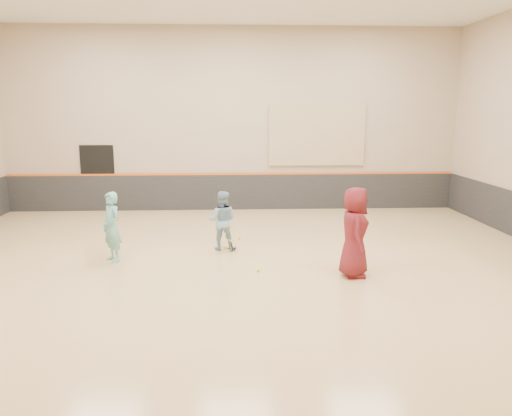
{
  "coord_description": "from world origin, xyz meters",
  "views": [
    {
      "loc": [
        -0.03,
        -10.7,
        3.35
      ],
      "look_at": [
        0.5,
        0.4,
        1.15
      ],
      "focal_mm": 35.0,
      "sensor_mm": 36.0,
      "label": 1
    }
  ],
  "objects_px": {
    "instructor": "(222,221)",
    "spare_racket": "(222,247)",
    "girl": "(112,227)",
    "young_man": "(354,232)"
  },
  "relations": [
    {
      "from": "young_man",
      "to": "spare_racket",
      "type": "xyz_separation_m",
      "value": [
        -2.73,
        2.15,
        -0.87
      ]
    },
    {
      "from": "girl",
      "to": "young_man",
      "type": "relative_size",
      "value": 0.86
    },
    {
      "from": "spare_racket",
      "to": "instructor",
      "type": "bearing_deg",
      "value": -71.64
    },
    {
      "from": "young_man",
      "to": "spare_racket",
      "type": "distance_m",
      "value": 3.59
    },
    {
      "from": "instructor",
      "to": "spare_racket",
      "type": "distance_m",
      "value": 0.67
    },
    {
      "from": "young_man",
      "to": "spare_racket",
      "type": "bearing_deg",
      "value": 57.11
    },
    {
      "from": "girl",
      "to": "spare_racket",
      "type": "height_order",
      "value": "girl"
    },
    {
      "from": "instructor",
      "to": "young_man",
      "type": "distance_m",
      "value": 3.43
    },
    {
      "from": "girl",
      "to": "young_man",
      "type": "xyz_separation_m",
      "value": [
        5.14,
        -1.25,
        0.13
      ]
    },
    {
      "from": "girl",
      "to": "spare_racket",
      "type": "bearing_deg",
      "value": 71.09
    }
  ]
}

